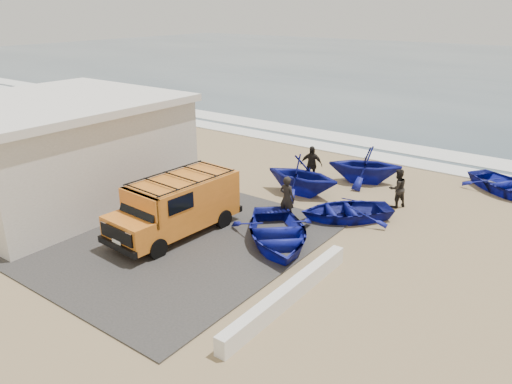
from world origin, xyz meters
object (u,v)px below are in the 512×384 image
Objects in this scene: boat_far_left at (365,164)px; fisherman_front at (287,198)px; fisherman_middle at (397,188)px; fisherman_back at (311,165)px; boat_near_left at (277,233)px; building at (55,149)px; boat_near_right at (346,210)px; boat_far_right at (507,185)px; boat_mid_left at (302,175)px; parapet at (288,294)px; van at (177,204)px.

boat_far_left is 1.87× the size of fisherman_front.
fisherman_back is (-4.36, 0.42, 0.08)m from fisherman_middle.
fisherman_back is (-2.33, 6.24, 0.45)m from boat_near_left.
boat_far_left is at bearing 44.58° from building.
boat_far_right is (4.43, 6.86, 0.02)m from boat_near_right.
boat_mid_left is at bearing -50.71° from boat_far_left.
parapet is 1.67× the size of boat_near_right.
van is 6.34m from boat_mid_left.
boat_far_right is (5.72, 2.42, -0.49)m from boat_far_left.
fisherman_middle is at bearing 28.56° from boat_near_left.
boat_near_right is 1.06× the size of boat_mid_left.
fisherman_middle is at bearing 91.92° from parapet.
boat_far_right is (5.37, 10.26, -0.05)m from boat_near_left.
fisherman_back is at bearing 13.30° from boat_mid_left.
boat_mid_left is 2.92m from fisherman_front.
building is at bearing 161.64° from boat_far_right.
fisherman_back reaches higher than boat_far_right.
building is at bearing -151.72° from fisherman_back.
boat_far_left is at bearing 21.21° from fisherman_back.
parapet is at bearing -153.16° from boat_mid_left.
parapet is 1.76× the size of boat_mid_left.
fisherman_front is 4.82m from fisherman_middle.
boat_far_right is at bearing 56.53° from van.
boat_far_left is at bearing -93.76° from fisherman_front.
building reaches higher than boat_far_left.
boat_mid_left is at bearing 79.78° from van.
boat_near_left reaches higher than boat_far_right.
boat_near_right is (4.34, 4.82, -0.79)m from van.
parapet is 6.40m from boat_near_right.
van is 2.87× the size of fisherman_front.
fisherman_middle is at bearing -76.86° from boat_mid_left.
fisherman_back is (-4.65, 9.09, 0.62)m from parapet.
parapet is 1.40× the size of boat_near_left.
building is 12.68m from parapet.
boat_far_right is at bearing 88.91° from boat_far_left.
building is at bearing 148.09° from boat_near_left.
fisherman_back is (-1.98, -1.60, 0.01)m from boat_far_left.
fisherman_back reaches higher than fisherman_middle.
fisherman_middle reaches higher than boat_far_right.
fisherman_middle is (5.43, 7.25, -0.34)m from van.
building is 1.57× the size of parapet.
boat_far_right is at bearing 176.08° from fisherman_middle.
boat_near_left is 6.68m from fisherman_back.
boat_near_left is 11.58m from boat_far_right.
van is 4.24m from fisherman_front.
van is 3.76m from boat_near_left.
fisherman_back reaches higher than boat_far_left.
boat_near_left is at bearing -87.12° from fisherman_back.
fisherman_middle is at bearing 32.13° from building.
boat_far_right is 2.11× the size of fisherman_back.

